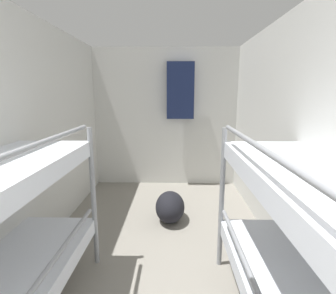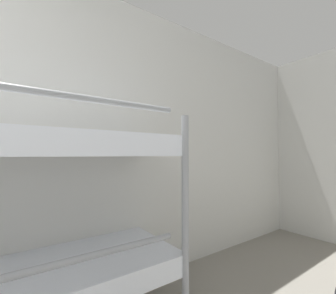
% 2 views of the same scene
% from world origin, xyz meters
% --- Properties ---
extents(wall_left, '(0.06, 4.77, 2.31)m').
position_xyz_m(wall_left, '(-1.23, 2.33, 1.15)').
color(wall_left, silver).
rests_on(wall_left, ground_plane).
extents(wall_right, '(0.06, 4.77, 2.31)m').
position_xyz_m(wall_right, '(1.23, 2.33, 1.15)').
color(wall_right, silver).
rests_on(wall_right, ground_plane).
extents(wall_back, '(2.52, 0.06, 2.31)m').
position_xyz_m(wall_back, '(0.00, 4.68, 1.15)').
color(wall_back, silver).
rests_on(wall_back, ground_plane).
extents(bunk_stack_right_near, '(0.65, 1.87, 1.32)m').
position_xyz_m(bunk_stack_right_near, '(0.88, 1.41, 0.75)').
color(bunk_stack_right_near, gray).
rests_on(bunk_stack_right_near, ground_plane).
extents(duffel_bag, '(0.36, 0.53, 0.36)m').
position_xyz_m(duffel_bag, '(0.10, 3.25, 0.18)').
color(duffel_bag, black).
rests_on(duffel_bag, ground_plane).
extents(hanging_coat, '(0.44, 0.12, 0.90)m').
position_xyz_m(hanging_coat, '(0.25, 4.53, 1.61)').
color(hanging_coat, '#192347').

